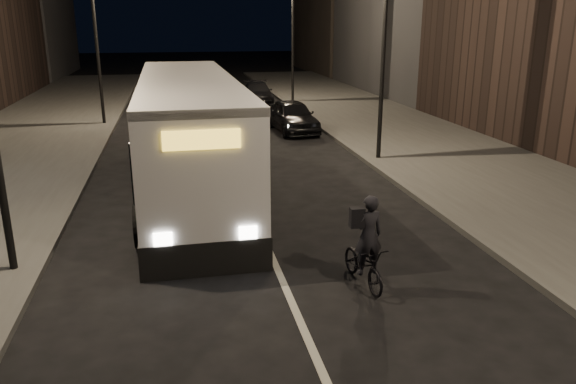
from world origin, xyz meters
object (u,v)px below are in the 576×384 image
car_near (293,116)px  car_mid (172,107)px  city_bus (189,130)px  car_far (257,93)px  cyclist_on_bicycle (365,256)px  streetlight_right_far (289,18)px  streetlight_right_mid (378,17)px  streetlight_left_far (100,17)px

car_near → car_mid: size_ratio=1.08×
car_near → car_mid: 7.38m
city_bus → car_far: (4.97, 18.85, -1.29)m
cyclist_on_bicycle → car_near: size_ratio=0.45×
streetlight_right_far → car_mid: (-7.45, -4.77, -4.68)m
car_near → car_far: car_near is taller
streetlight_right_far → car_mid: bearing=-147.4°
streetlight_right_mid → car_mid: streetlight_right_mid is taller
car_near → car_far: (-0.23, 10.00, -0.10)m
streetlight_right_mid → streetlight_left_far: same height
streetlight_left_far → city_bus: bearing=-73.1°
streetlight_left_far → car_far: size_ratio=1.77×
streetlight_right_mid → car_far: (-1.96, 16.57, -4.70)m
car_far → streetlight_left_far: bearing=-138.7°
streetlight_right_mid → car_mid: bearing=123.6°
streetlight_right_far → car_far: bearing=163.7°
city_bus → car_mid: city_bus is taller
city_bus → car_far: size_ratio=2.92×
cyclist_on_bicycle → car_near: cyclist_on_bicycle is taller
cyclist_on_bicycle → car_mid: 21.53m
streetlight_left_far → car_far: bearing=37.1°
car_mid → car_far: bearing=-131.9°
car_near → streetlight_right_mid: bearing=-79.7°
streetlight_right_mid → streetlight_right_far: size_ratio=1.00×
streetlight_right_far → streetlight_left_far: size_ratio=1.00×
streetlight_left_far → car_near: bearing=-21.0°
car_near → car_mid: (-5.72, 4.66, -0.08)m
cyclist_on_bicycle → car_far: bearing=79.5°
car_mid → car_far: car_mid is taller
car_mid → streetlight_right_far: bearing=-143.5°
car_far → streetlight_right_far: bearing=-12.1°
streetlight_right_far → car_mid: streetlight_right_far is taller
streetlight_left_far → cyclist_on_bicycle: (6.94, -19.98, -4.69)m
streetlight_left_far → car_mid: bearing=20.9°
car_near → car_far: size_ratio=0.98×
car_near → car_mid: car_near is taller
city_bus → car_mid: bearing=91.6°
cyclist_on_bicycle → car_far: size_ratio=0.44×
cyclist_on_bicycle → car_mid: size_ratio=0.48×
streetlight_right_mid → city_bus: 8.05m
streetlight_left_far → car_mid: (3.21, 1.23, -4.68)m
streetlight_right_far → city_bus: bearing=-110.8°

